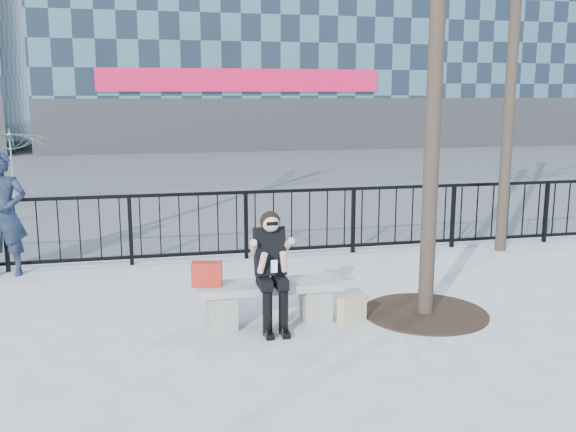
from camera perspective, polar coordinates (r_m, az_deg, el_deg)
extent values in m
plane|color=#A4A39F|center=(7.55, -1.67, -9.48)|extent=(120.00, 120.00, 0.00)
cube|color=#474747|center=(22.15, -9.05, 3.93)|extent=(60.00, 23.00, 0.01)
cube|color=black|center=(10.16, -4.91, 2.08)|extent=(14.00, 0.05, 0.05)
cube|color=black|center=(10.35, -4.82, -3.18)|extent=(14.00, 0.05, 0.05)
cube|color=#2D2D30|center=(29.27, -4.07, 8.04)|extent=(18.00, 0.08, 2.40)
cube|color=red|center=(29.18, -4.11, 11.96)|extent=(12.60, 0.12, 1.00)
cube|color=#2D2D30|center=(35.96, 24.07, 7.66)|extent=(16.00, 0.08, 2.40)
cylinder|color=black|center=(11.23, 19.43, 14.74)|extent=(0.18, 0.18, 7.00)
cylinder|color=black|center=(8.02, 12.08, -8.41)|extent=(1.50, 1.50, 0.02)
cube|color=slate|center=(7.41, -5.90, -8.30)|extent=(0.32, 0.38, 0.40)
cube|color=slate|center=(7.60, 2.44, -7.75)|extent=(0.32, 0.38, 0.40)
cube|color=gray|center=(7.41, -1.69, -6.25)|extent=(1.65, 0.46, 0.09)
cube|color=red|center=(7.28, -7.22, -5.14)|extent=(0.36, 0.23, 0.28)
cube|color=beige|center=(7.55, 5.69, -8.23)|extent=(0.37, 0.24, 0.33)
imported|color=black|center=(10.11, -23.99, 0.14)|extent=(0.67, 0.45, 1.82)
imported|color=#C6D02E|center=(14.36, -23.23, 3.33)|extent=(2.71, 2.73, 1.93)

